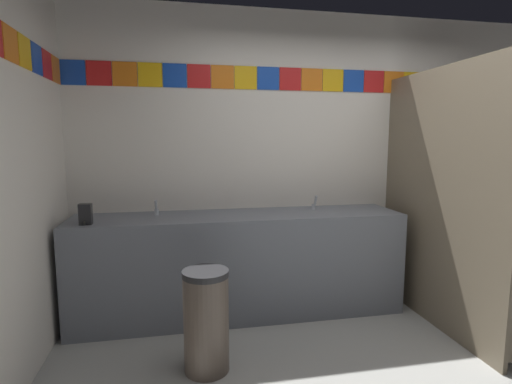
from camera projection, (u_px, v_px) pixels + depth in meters
The scene contains 8 objects.
wall_back at pixel (319, 158), 3.80m from camera, with size 4.57×0.09×2.69m.
vanity_counter at pixel (240, 263), 3.44m from camera, with size 2.81×0.59×0.89m.
faucet_left at pixel (156, 209), 3.32m from camera, with size 0.04×0.10×0.14m.
faucet_right at pixel (314, 204), 3.59m from camera, with size 0.04×0.10×0.14m.
soap_dispenser at pixel (86, 214), 2.96m from camera, with size 0.09×0.09×0.16m.
stall_divider at pixel (479, 203), 2.96m from camera, with size 0.92×1.56×2.10m.
toilet at pixel (469, 271), 3.67m from camera, with size 0.39×0.49×0.74m.
trash_bin at pixel (206, 321), 2.58m from camera, with size 0.30×0.30×0.69m.
Camera 1 is at (-1.33, -1.96, 1.53)m, focal length 27.53 mm.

